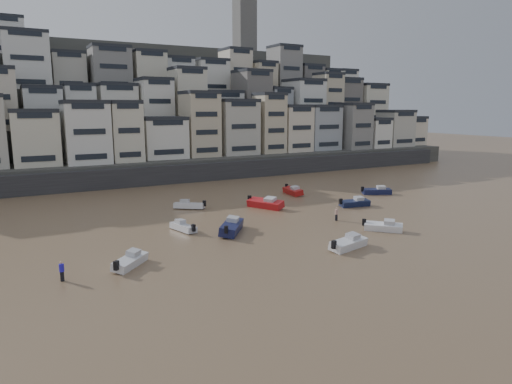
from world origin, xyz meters
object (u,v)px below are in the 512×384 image
boat_c (232,225)px  person_blue (62,271)px  person_pink (336,214)px  boat_b (384,226)px  boat_a (349,242)px  boat_f (183,226)px  boat_g (377,190)px  boat_j (130,260)px  boat_i (293,190)px  boat_h (189,204)px  boat_d (355,202)px  boat_e (265,203)px

boat_c → person_blue: person_blue is taller
person_pink → boat_b: bearing=-75.8°
boat_a → boat_f: 19.29m
boat_c → boat_f: boat_c is taller
boat_g → boat_j: (-44.72, -15.58, -0.07)m
boat_c → boat_i: size_ratio=1.18×
boat_i → person_pink: person_pink is taller
boat_g → boat_h: bearing=-163.0°
boat_d → boat_e: 13.14m
boat_a → person_pink: 11.86m
boat_i → boat_h: bearing=-76.8°
boat_g → boat_i: 14.04m
boat_b → boat_f: boat_b is taller
boat_c → boat_j: boat_c is taller
boat_j → person_blue: person_blue is taller
boat_c → boat_e: (9.95, 9.37, -0.04)m
boat_g → boat_j: boat_g is taller
boat_e → boat_i: size_ratio=1.12×
boat_e → boat_f: boat_e is taller
boat_b → boat_i: size_ratio=0.89×
boat_b → person_pink: (-1.67, 6.60, 0.23)m
person_blue → person_pink: bearing=9.1°
boat_d → boat_g: bearing=39.8°
boat_b → person_pink: size_ratio=2.71×
boat_d → person_blue: size_ratio=2.85×
boat_c → boat_j: (-13.12, -5.95, -0.21)m
boat_e → boat_b: bearing=-7.7°
boat_b → boat_h: bearing=171.8°
boat_e → person_blue: (-28.88, -16.12, 0.06)m
boat_c → boat_i: 25.18m
boat_i → person_pink: 18.42m
boat_i → person_blue: bearing=-51.6°
boat_j → person_blue: bearing=142.3°
boat_c → person_pink: person_pink is taller
boat_c → boat_d: boat_c is taller
boat_b → person_pink: bearing=151.0°
boat_c → person_pink: size_ratio=3.59×
boat_a → boat_h: (-7.53, 25.70, -0.06)m
boat_c → boat_f: bearing=91.3°
boat_a → boat_e: (2.21, 20.78, 0.10)m
boat_a → boat_e: size_ratio=0.87×
boat_f → boat_g: boat_g is taller
boat_h → boat_j: bearing=93.3°
boat_a → boat_h: size_ratio=1.09×
boat_a → boat_b: bearing=8.7°
boat_d → boat_a: bearing=-123.0°
boat_d → boat_f: boat_d is taller
boat_c → boat_g: (31.60, 9.63, -0.15)m
boat_g → person_pink: person_pink is taller
boat_h → person_pink: (13.96, -15.74, 0.23)m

